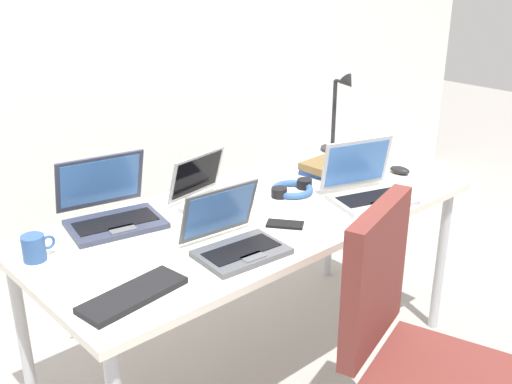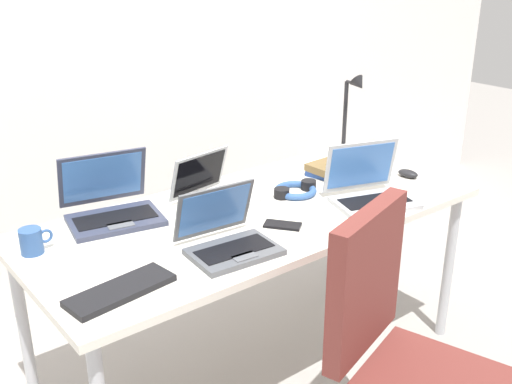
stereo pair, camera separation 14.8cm
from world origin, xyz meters
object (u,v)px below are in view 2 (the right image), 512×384
Objects in this scene: laptop_front_left at (228,238)px; book_stack at (331,168)px; desk_lamp at (350,115)px; coffee_mug at (32,241)px; laptop_near_lamp at (214,194)px; cell_phone at (283,225)px; laptop_front_right at (370,191)px; headphones at (295,190)px; laptop_back_right at (112,206)px; external_keyboard at (121,290)px; computer_mouse at (408,173)px.

laptop_front_left is 1.41× the size of book_stack.
desk_lamp is 3.54× the size of coffee_mug.
laptop_near_lamp reaches higher than cell_phone.
laptop_front_right reaches higher than headphones.
laptop_front_right is 1.71× the size of book_stack.
headphones is at bearing -18.87° from laptop_back_right.
desk_lamp is at bearing 7.58° from laptop_near_lamp.
desk_lamp is 2.94× the size of cell_phone.
laptop_front_right is 3.35× the size of coffee_mug.
external_keyboard is at bearing -113.55° from laptop_back_right.
laptop_front_right is 3.94× the size of computer_mouse.
headphones is (0.52, 0.24, -0.03)m from laptop_front_left.
cell_phone is (-0.78, -0.05, -0.01)m from computer_mouse.
headphones is 1.89× the size of coffee_mug.
cell_phone is at bearing -151.09° from desk_lamp.
desk_lamp is 0.91m from laptop_near_lamp.
headphones reaches higher than external_keyboard.
coffee_mug is (-1.61, -0.09, -0.15)m from desk_lamp.
desk_lamp reaches higher than book_stack.
laptop_near_lamp reaches higher than coffee_mug.
computer_mouse is 0.55m from headphones.
coffee_mug reaches higher than book_stack.
desk_lamp is 0.94m from cell_phone.
cell_phone is (0.68, 0.06, -0.01)m from external_keyboard.
laptop_back_right reaches higher than coffee_mug.
cell_phone is 0.62× the size of book_stack.
computer_mouse is at bearing -18.24° from laptop_back_right.
headphones is at bearing 155.24° from computer_mouse.
book_stack reaches higher than headphones.
external_keyboard is 1.54× the size of headphones.
laptop_near_lamp is 1.46× the size of headphones.
external_keyboard is (-0.60, -0.39, -0.03)m from laptop_near_lamp.
external_keyboard is at bearing 176.83° from computer_mouse.
laptop_front_right reaches higher than coffee_mug.
coffee_mug is (-0.34, -0.10, -0.00)m from laptop_back_right.
coffee_mug reaches higher than external_keyboard.
laptop_front_right is at bearing -0.79° from laptop_front_left.
laptop_near_lamp is (0.38, -0.13, -0.01)m from laptop_back_right.
desk_lamp is 1.21× the size of external_keyboard.
external_keyboard is at bearing -75.00° from coffee_mug.
laptop_near_lamp is at bearing 25.50° from external_keyboard.
desk_lamp is at bearing 77.98° from computer_mouse.
coffee_mug reaches higher than headphones.
laptop_front_right is at bearing -128.14° from desk_lamp.
laptop_front_right reaches higher than cell_phone.
laptop_back_right is at bearing 154.38° from computer_mouse.
desk_lamp is 1.06× the size of laptop_front_right.
coffee_mug is (-1.57, 0.31, 0.03)m from computer_mouse.
laptop_near_lamp is (-0.89, -0.12, -0.16)m from desk_lamp.
laptop_front_right is 0.31m from headphones.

